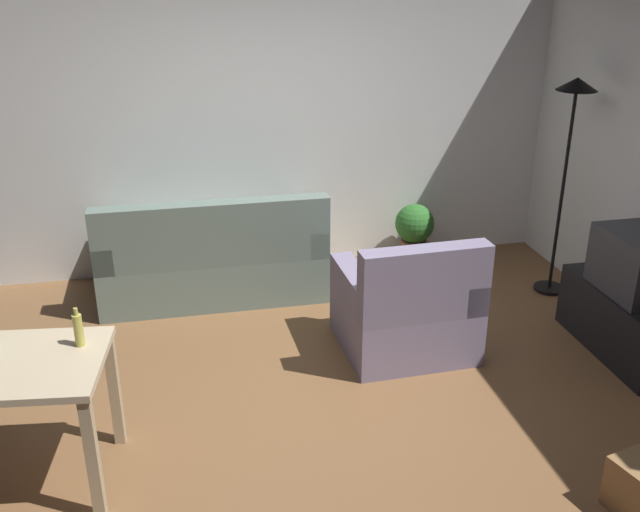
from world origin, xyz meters
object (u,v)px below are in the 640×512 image
Objects in this scene: couch at (213,262)px; potted_plant at (414,229)px; tv at (637,264)px; torchiere_lamp at (571,128)px; tv_stand at (625,322)px; armchair at (407,310)px; bottle_squat at (78,330)px.

potted_plant is at bearing -170.53° from couch.
torchiere_lamp is at bearing 0.19° from tv.
couch is 3.09m from torchiere_lamp.
torchiere_lamp reaches higher than tv_stand.
armchair is at bearing 77.15° from tv_stand.
tv_stand is 1.93× the size of potted_plant.
torchiere_lamp is (2.84, -0.50, 1.11)m from couch.
tv is at bearing 164.92° from armchair.
torchiere_lamp is at bearing 170.01° from couch.
potted_plant is at bearing 27.25° from tv_stand.
torchiere_lamp is (-0.00, 1.06, 0.71)m from tv.
tv reaches higher than potted_plant.
tv_stand is 1.58m from torchiere_lamp.
tv is (0.00, -0.00, 0.46)m from tv_stand.
tv_stand is 1.18× the size of armchair.
potted_plant is at bearing 41.13° from bottle_squat.
couch reaches higher than potted_plant.
torchiere_lamp is (0.00, 1.06, 1.17)m from tv_stand.
armchair is at bearing 137.20° from couch.
couch is at bearing 68.09° from bottle_squat.
potted_plant is (1.88, 0.31, 0.02)m from couch.
bottle_squat reaches higher than potted_plant.
torchiere_lamp is 4.01m from bottle_squat.
couch is 1.02× the size of torchiere_lamp.
bottle_squat reaches higher than tv_stand.
tv_stand is at bearing -90.00° from torchiere_lamp.
tv is 1.28m from torchiere_lamp.
bottle_squat is at bearing 97.52° from tv_stand.
torchiere_lamp is 3.18× the size of potted_plant.
armchair is (-0.57, -1.52, -0.01)m from potted_plant.
couch is 1.69× the size of tv_stand.
tv_stand is 4.95× the size of bottle_squat.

